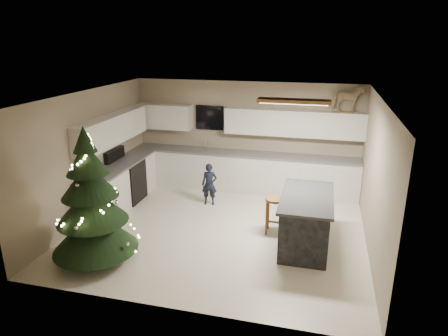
{
  "coord_description": "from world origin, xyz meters",
  "views": [
    {
      "loc": [
        1.82,
        -6.83,
        3.61
      ],
      "look_at": [
        0.0,
        0.35,
        1.15
      ],
      "focal_mm": 32.0,
      "sensor_mm": 36.0,
      "label": 1
    }
  ],
  "objects_px": {
    "rocking_horse": "(348,99)",
    "island": "(306,220)",
    "christmas_tree": "(92,208)",
    "bar_stool": "(275,207)",
    "toddler": "(209,184)"
  },
  "relations": [
    {
      "from": "island",
      "to": "bar_stool",
      "type": "relative_size",
      "value": 2.37
    },
    {
      "from": "bar_stool",
      "to": "rocking_horse",
      "type": "height_order",
      "value": "rocking_horse"
    },
    {
      "from": "bar_stool",
      "to": "rocking_horse",
      "type": "relative_size",
      "value": 1.01
    },
    {
      "from": "rocking_horse",
      "to": "christmas_tree",
      "type": "bearing_deg",
      "value": 125.82
    },
    {
      "from": "bar_stool",
      "to": "toddler",
      "type": "xyz_separation_m",
      "value": [
        -1.58,
        1.02,
        -0.07
      ]
    },
    {
      "from": "island",
      "to": "christmas_tree",
      "type": "height_order",
      "value": "christmas_tree"
    },
    {
      "from": "rocking_horse",
      "to": "toddler",
      "type": "bearing_deg",
      "value": 104.38
    },
    {
      "from": "bar_stool",
      "to": "rocking_horse",
      "type": "bearing_deg",
      "value": 60.57
    },
    {
      "from": "rocking_horse",
      "to": "island",
      "type": "bearing_deg",
      "value": 157.13
    },
    {
      "from": "island",
      "to": "toddler",
      "type": "relative_size",
      "value": 1.81
    },
    {
      "from": "toddler",
      "to": "christmas_tree",
      "type": "bearing_deg",
      "value": -122.06
    },
    {
      "from": "island",
      "to": "toddler",
      "type": "bearing_deg",
      "value": 148.26
    },
    {
      "from": "island",
      "to": "toddler",
      "type": "height_order",
      "value": "island"
    },
    {
      "from": "island",
      "to": "christmas_tree",
      "type": "relative_size",
      "value": 0.74
    },
    {
      "from": "island",
      "to": "christmas_tree",
      "type": "distance_m",
      "value": 3.67
    }
  ]
}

